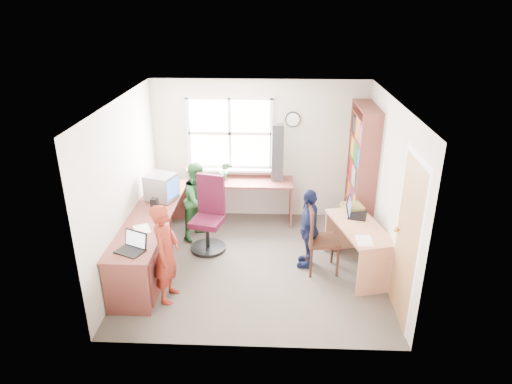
% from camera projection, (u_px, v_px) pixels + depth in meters
% --- Properties ---
extents(room, '(3.64, 3.44, 2.44)m').
position_uv_depth(room, '(256.00, 185.00, 6.29)').
color(room, '#433B34').
rests_on(room, ground).
extents(l_desk, '(2.38, 2.95, 0.75)m').
position_uv_depth(l_desk, '(160.00, 245.00, 6.29)').
color(l_desk, brown).
rests_on(l_desk, ground).
extents(right_desk, '(0.86, 1.33, 0.71)m').
position_uv_depth(right_desk, '(359.00, 238.00, 6.35)').
color(right_desk, tan).
rests_on(right_desk, ground).
extents(bookshelf, '(0.30, 1.02, 2.10)m').
position_uv_depth(bookshelf, '(361.00, 173.00, 7.31)').
color(bookshelf, brown).
rests_on(bookshelf, ground).
extents(swivel_chair, '(0.65, 0.65, 1.17)m').
position_uv_depth(swivel_chair, '(209.00, 218.00, 6.95)').
color(swivel_chair, black).
rests_on(swivel_chair, ground).
extents(wooden_chair, '(0.47, 0.47, 1.00)m').
position_uv_depth(wooden_chair, '(318.00, 237.00, 6.34)').
color(wooden_chair, '#381C12').
rests_on(wooden_chair, ground).
extents(crt_monitor, '(0.51, 0.48, 0.41)m').
position_uv_depth(crt_monitor, '(161.00, 187.00, 6.91)').
color(crt_monitor, '#949599').
rests_on(crt_monitor, l_desk).
extents(laptop_left, '(0.41, 0.39, 0.23)m').
position_uv_depth(laptop_left, '(132.00, 246.00, 5.57)').
color(laptop_left, black).
rests_on(laptop_left, l_desk).
extents(laptop_right, '(0.37, 0.41, 0.24)m').
position_uv_depth(laptop_right, '(354.00, 211.00, 6.57)').
color(laptop_right, black).
rests_on(laptop_right, right_desk).
extents(speaker_a, '(0.10, 0.10, 0.19)m').
position_uv_depth(speaker_a, '(155.00, 205.00, 6.59)').
color(speaker_a, black).
rests_on(speaker_a, l_desk).
extents(speaker_b, '(0.10, 0.10, 0.18)m').
position_uv_depth(speaker_b, '(163.00, 189.00, 7.14)').
color(speaker_b, black).
rests_on(speaker_b, l_desk).
extents(cd_tower, '(0.20, 0.18, 0.96)m').
position_uv_depth(cd_tower, '(277.00, 153.00, 7.55)').
color(cd_tower, black).
rests_on(cd_tower, l_desk).
extents(game_box, '(0.34, 0.34, 0.06)m').
position_uv_depth(game_box, '(352.00, 207.00, 6.78)').
color(game_box, red).
rests_on(game_box, right_desk).
extents(paper_a, '(0.30, 0.34, 0.00)m').
position_uv_depth(paper_a, '(142.00, 229.00, 6.09)').
color(paper_a, white).
rests_on(paper_a, l_desk).
extents(paper_b, '(0.21, 0.30, 0.00)m').
position_uv_depth(paper_b, '(364.00, 241.00, 5.89)').
color(paper_b, white).
rests_on(paper_b, right_desk).
extents(potted_plant, '(0.20, 0.17, 0.33)m').
position_uv_depth(potted_plant, '(225.00, 171.00, 7.66)').
color(potted_plant, '#286633').
rests_on(potted_plant, l_desk).
extents(person_red, '(0.37, 0.51, 1.32)m').
position_uv_depth(person_red, '(166.00, 253.00, 5.69)').
color(person_red, maroon).
rests_on(person_red, ground).
extents(person_green, '(0.73, 0.77, 1.26)m').
position_uv_depth(person_green, '(199.00, 200.00, 7.24)').
color(person_green, '#2B6C31').
rests_on(person_green, ground).
extents(person_navy, '(0.40, 0.73, 1.19)m').
position_uv_depth(person_navy, '(309.00, 228.00, 6.45)').
color(person_navy, '#121839').
rests_on(person_navy, ground).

